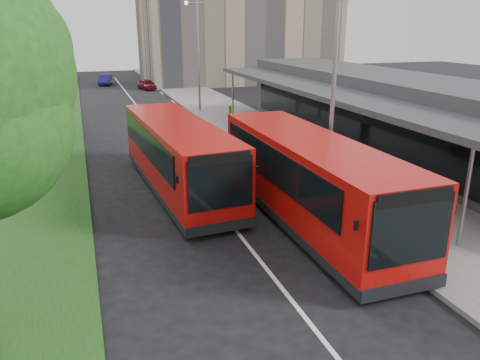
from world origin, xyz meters
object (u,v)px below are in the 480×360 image
object	(u,v)px
tree_far	(34,55)
litter_bin	(286,137)
bollard	(230,114)
tree_mid	(10,57)
bus_main	(309,181)
lamp_post_near	(332,77)
lamp_post_far	(197,50)
car_near	(147,84)
bus_second	(178,156)
car_far	(105,80)

from	to	relation	value
tree_far	litter_bin	distance (m)	17.64
tree_far	bollard	distance (m)	13.31
tree_mid	bollard	size ratio (longest dim) A/B	7.14
bus_main	bollard	world-z (taller)	bus_main
lamp_post_near	litter_bin	bearing A→B (deg)	76.61
lamp_post_far	bollard	size ratio (longest dim) A/B	7.07
bus_main	car_near	world-z (taller)	bus_main
lamp_post_far	bus_second	world-z (taller)	lamp_post_far
bollard	car_near	xyz separation A→B (m)	(-2.76, 20.10, -0.18)
car_near	bus_second	bearing A→B (deg)	-108.28
tree_mid	bus_main	distance (m)	13.45
tree_mid	bus_main	bearing A→B (deg)	-42.31
bus_main	car_far	world-z (taller)	bus_main
tree_mid	lamp_post_far	bearing A→B (deg)	49.32
litter_bin	bollard	xyz separation A→B (m)	(-0.91, 7.25, 0.07)
lamp_post_far	litter_bin	size ratio (longest dim) A/B	8.13
lamp_post_far	bus_main	world-z (taller)	lamp_post_far
lamp_post_far	bollard	distance (m)	6.45
car_near	bollard	bearing A→B (deg)	-94.70
tree_far	car_far	world-z (taller)	tree_far
car_far	car_near	bearing A→B (deg)	-46.15
bus_main	litter_bin	world-z (taller)	bus_main
tree_mid	tree_far	size ratio (longest dim) A/B	1.13
bus_second	car_near	distance (m)	32.26
lamp_post_near	tree_mid	bearing A→B (deg)	147.64
lamp_post_far	tree_far	bearing A→B (deg)	-175.13
tree_far	bus_main	world-z (taller)	tree_far
bus_main	car_far	bearing A→B (deg)	95.39
litter_bin	lamp_post_far	bearing A→B (deg)	98.63
tree_mid	car_far	bearing A→B (deg)	80.81
lamp_post_far	car_far	size ratio (longest dim) A/B	2.31
car_far	bollard	bearing A→B (deg)	-65.49
litter_bin	car_near	world-z (taller)	litter_bin
litter_bin	bollard	size ratio (longest dim) A/B	0.87
tree_mid	tree_far	xyz separation A→B (m)	(0.00, 12.00, -0.61)
car_far	lamp_post_near	bearing A→B (deg)	-71.93
bollard	car_far	bearing A→B (deg)	104.31
bus_main	bus_second	distance (m)	5.85
tree_far	bus_second	distance (m)	17.41
car_near	car_far	world-z (taller)	car_far
tree_far	car_near	size ratio (longest dim) A/B	2.27
tree_mid	lamp_post_far	xyz separation A→B (m)	(11.13, 12.95, -0.49)
litter_bin	car_far	bearing A→B (deg)	102.77
tree_mid	car_far	size ratio (longest dim) A/B	2.33
bus_main	bollard	distance (m)	16.89
litter_bin	bollard	world-z (taller)	bollard
litter_bin	car_far	size ratio (longest dim) A/B	0.28
tree_mid	litter_bin	bearing A→B (deg)	3.25
bus_main	lamp_post_near	bearing A→B (deg)	46.38
lamp_post_near	car_near	size ratio (longest dim) A/B	2.55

